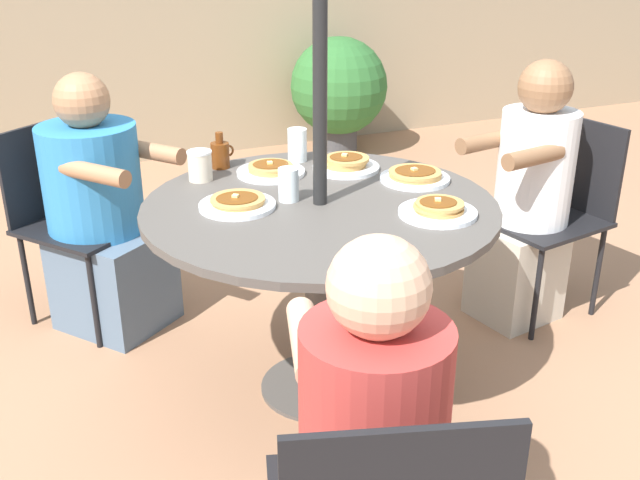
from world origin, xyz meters
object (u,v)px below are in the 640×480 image
diner_north (528,204)px  drinking_glass_b (297,145)px  pancake_plate_d (415,176)px  drinking_glass_a (289,185)px  coffee_cup (200,166)px  pancake_plate_a (271,170)px  syrup_bottle (220,154)px  pancake_plate_b (438,210)px  patio_chair_north (554,203)px  patio_chair_east (71,209)px  patio_table (320,233)px  pancake_plate_c (238,203)px  pancake_plate_e (346,164)px  diner_south (370,471)px  potted_shrub (339,88)px  diner_east (102,219)px

diner_north → drinking_glass_b: size_ratio=8.68×
pancake_plate_d → drinking_glass_a: drinking_glass_a is taller
coffee_cup → diner_north: bearing=-9.2°
pancake_plate_a → syrup_bottle: bearing=133.9°
diner_north → pancake_plate_b: diner_north is taller
patio_chair_north → drinking_glass_b: (-1.10, 0.27, 0.32)m
patio_chair_east → coffee_cup: coffee_cup is taller
diner_north → pancake_plate_a: (-1.09, 0.18, 0.24)m
patio_chair_east → syrup_bottle: bearing=102.3°
patio_table → syrup_bottle: 0.58m
pancake_plate_b → drinking_glass_b: 0.76m
pancake_plate_b → patio_table: bearing=140.5°
pancake_plate_c → pancake_plate_e: (0.51, 0.23, 0.01)m
patio_table → pancake_plate_e: (0.24, 0.30, 0.13)m
pancake_plate_b → pancake_plate_e: size_ratio=1.00×
diner_south → pancake_plate_d: 1.34m
pancake_plate_a → patio_chair_north: bearing=-6.8°
patio_chair_east → patio_table: bearing=90.0°
patio_chair_east → diner_north: bearing=118.8°
patio_chair_east → coffee_cup: bearing=89.5°
coffee_cup → drinking_glass_a: (0.22, -0.33, 0.00)m
pancake_plate_b → diner_south: bearing=-129.8°
pancake_plate_b → pancake_plate_d: bearing=72.2°
drinking_glass_b → potted_shrub: (1.25, 2.29, -0.33)m
coffee_cup → drinking_glass_a: size_ratio=0.97×
coffee_cup → patio_chair_east: bearing=126.4°
potted_shrub → patio_chair_north: bearing=-93.3°
patio_chair_east → patio_chair_north: bearing=121.5°
pancake_plate_b → patio_chair_north: bearing=27.3°
diner_east → pancake_plate_a: 0.81m
diner_north → diner_east: size_ratio=1.04×
drinking_glass_b → potted_shrub: 2.63m
pancake_plate_d → syrup_bottle: 0.75m
diner_east → pancake_plate_e: 1.06m
pancake_plate_b → drinking_glass_b: size_ratio=1.98×
patio_chair_north → drinking_glass_a: size_ratio=7.42×
pancake_plate_e → potted_shrub: size_ratio=0.30×
pancake_plate_e → coffee_cup: coffee_cup is taller
pancake_plate_b → drinking_glass_a: (-0.40, 0.32, 0.04)m
diner_south → potted_shrub: diner_south is taller
pancake_plate_e → diner_south: bearing=-113.0°
diner_north → coffee_cup: diner_north is taller
diner_north → pancake_plate_c: bearing=84.9°
diner_east → pancake_plate_a: size_ratio=4.23×
patio_chair_east → diner_south: (0.42, -1.99, 0.01)m
patio_table → diner_east: (-0.63, 0.84, -0.15)m
diner_north → coffee_cup: size_ratio=10.12×
pancake_plate_b → coffee_cup: size_ratio=2.31×
diner_south → drinking_glass_a: size_ratio=9.45×
pancake_plate_e → coffee_cup: 0.56m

